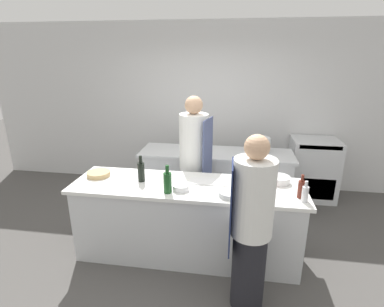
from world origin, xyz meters
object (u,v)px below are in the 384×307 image
Objects in this scene: bottle_wine at (305,194)px; cup at (264,183)px; oven_range at (313,169)px; bottle_sauce at (301,189)px; bottle_vinegar at (141,171)px; bowl_mixing_large at (230,194)px; chef_at_stove at (194,163)px; bowl_wooden_salad at (99,174)px; chef_at_prep_near at (251,227)px; stockpot at (260,145)px; bowl_prep_small at (181,187)px; bottle_cooking_oil at (250,180)px; bottle_olive_oil at (168,182)px; bowl_ceramic_blue at (279,180)px.

cup is (-0.37, 0.28, -0.04)m from bottle_wine.
oven_range is at bearing 74.32° from bottle_wine.
bottle_sauce is at bearing -106.96° from oven_range.
bowl_mixing_large is at bearing -12.89° from bottle_vinegar.
bowl_mixing_large is at bearing 43.09° from chef_at_stove.
oven_range is 3.24× the size of bottle_vinegar.
bottle_wine is at bearing -7.78° from bottle_vinegar.
chef_at_stove is at bearing 51.84° from bottle_vinegar.
bottle_vinegar reaches higher than bowl_wooden_salad.
chef_at_prep_near is 0.94× the size of chef_at_stove.
bottle_sauce reaches higher than bowl_mixing_large.
chef_at_prep_near is at bearing -30.04° from bottle_vinegar.
bowl_mixing_large is at bearing -122.91° from oven_range.
chef_at_stove is 1.05m from cup.
bottle_wine is 2.23× the size of cup.
cup is at bearing -118.49° from oven_range.
chef_at_stove is (-1.79, -1.11, 0.40)m from oven_range.
bottle_wine is 0.75× the size of stockpot.
chef_at_stove reaches higher than bowl_prep_small.
bottle_vinegar reaches higher than cup.
oven_range is 2.15m from bottle_cooking_oil.
oven_range is at bearing 30.65° from bowl_wooden_salad.
bottle_olive_oil is at bearing -179.75° from bottle_wine.
bottle_cooking_oil is at bearing -121.17° from oven_range.
chef_at_prep_near is 6.19× the size of bowl_wooden_salad.
chef_at_stove is 1.45m from bottle_sauce.
bowl_wooden_salad is (-2.11, -0.13, -0.01)m from bowl_ceramic_blue.
chef_at_prep_near is 0.96m from bowl_ceramic_blue.
chef_at_stove is 5.84× the size of bottle_vinegar.
bowl_prep_small is 1.12m from bowl_ceramic_blue.
bottle_sauce is 1.41× the size of bowl_prep_small.
bowl_wooden_salad is at bearing 179.33° from cup.
bottle_sauce is (-0.58, -1.91, 0.49)m from oven_range.
bottle_olive_oil is 1.85m from stockpot.
stockpot is at bearing 102.50° from bottle_sauce.
bottle_sauce reaches higher than oven_range.
bottle_cooking_oil is 1.08× the size of bottle_sauce.
oven_range is 3.98× the size of bottle_sauce.
cup is at bearing 16.01° from bottle_olive_oil.
oven_range is 4.50× the size of bottle_wine.
oven_range is 2.00m from cup.
bottle_olive_oil is at bearing 60.80° from chef_at_prep_near.
stockpot is (0.39, 1.52, 0.09)m from bowl_mixing_large.
bottle_wine is 2.32m from bowl_wooden_salad.
stockpot is at bearing 58.03° from bowl_prep_small.
bowl_mixing_large is (-1.29, -1.99, 0.42)m from oven_range.
oven_range is at bearing 135.16° from chef_at_stove.
bowl_wooden_salad is (-2.86, -1.69, 0.42)m from oven_range.
bottle_cooking_oil is 0.92× the size of stockpot.
bowl_ceramic_blue is (1.55, 0.19, -0.08)m from bottle_vinegar.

